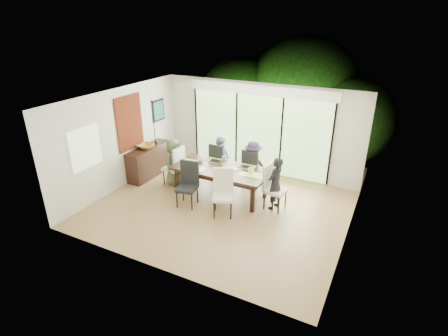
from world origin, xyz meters
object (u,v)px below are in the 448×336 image
at_px(chair_far_left, 221,161).
at_px(chair_far_right, 253,168).
at_px(chair_near_right, 223,194).
at_px(cup_a, 200,160).
at_px(chair_left_end, 173,165).
at_px(person_left_end, 174,162).
at_px(person_right_end, 275,184).
at_px(laptop, 191,163).
at_px(vase, 224,166).
at_px(sideboard, 149,161).
at_px(cup_b, 224,169).
at_px(chair_near_left, 187,185).
at_px(person_far_left, 220,158).
at_px(table_top, 221,169).
at_px(bowl, 146,146).
at_px(chair_right_end, 276,187).
at_px(cup_c, 251,171).
at_px(person_far_right, 253,165).

relative_size(chair_far_left, chair_far_right, 1.00).
xyz_separation_m(chair_near_right, cup_a, (-1.20, 1.02, 0.26)).
height_order(chair_left_end, person_left_end, person_left_end).
height_order(person_right_end, laptop, person_right_end).
xyz_separation_m(vase, sideboard, (-2.52, 0.12, -0.39)).
bearing_deg(chair_near_right, vase, 91.93).
height_order(cup_a, cup_b, cup_a).
bearing_deg(vase, sideboard, 177.31).
distance_m(chair_left_end, chair_near_left, 1.33).
xyz_separation_m(person_left_end, sideboard, (-0.99, 0.17, -0.22)).
relative_size(chair_far_right, person_far_left, 0.85).
xyz_separation_m(table_top, sideboard, (-2.47, 0.17, -0.30)).
xyz_separation_m(chair_near_right, person_far_left, (-0.95, 1.70, 0.10)).
height_order(cup_a, sideboard, sideboard).
xyz_separation_m(chair_far_right, person_left_end, (-2.03, -0.85, 0.10)).
bearing_deg(laptop, bowl, 133.38).
height_order(table_top, cup_b, cup_b).
bearing_deg(person_left_end, cup_a, -74.65).
relative_size(chair_near_left, person_far_left, 0.85).
height_order(chair_near_left, cup_a, chair_near_left).
bearing_deg(laptop, cup_b, -40.68).
height_order(person_left_end, cup_b, person_left_end).
bearing_deg(laptop, chair_left_end, 130.57).
bearing_deg(chair_far_right, person_far_left, 3.59).
bearing_deg(chair_far_left, chair_right_end, 161.80).
relative_size(person_right_end, cup_c, 10.40).
bearing_deg(cup_a, person_right_end, -3.94).
xyz_separation_m(chair_left_end, bowl, (-0.97, 0.07, 0.38)).
height_order(chair_far_right, cup_a, chair_far_right).
distance_m(person_far_left, vase, 0.94).
bearing_deg(person_left_end, person_far_right, -63.30).
distance_m(laptop, cup_b, 1.00).
bearing_deg(chair_right_end, sideboard, 94.53).
height_order(table_top, cup_c, cup_c).
bearing_deg(chair_left_end, person_far_left, 133.00).
distance_m(chair_near_left, laptop, 0.87).
xyz_separation_m(person_right_end, cup_a, (-2.18, 0.15, 0.16)).
height_order(chair_near_right, person_far_left, person_far_left).
relative_size(chair_near_right, laptop, 3.33).
relative_size(chair_far_right, vase, 9.17).
distance_m(table_top, bowl, 2.48).
bearing_deg(person_far_right, vase, 48.90).
relative_size(table_top, chair_far_right, 2.18).
xyz_separation_m(person_left_end, cup_b, (1.63, -0.10, 0.16)).
bearing_deg(sideboard, person_left_end, -9.67).
distance_m(chair_near_left, person_far_left, 1.70).
height_order(person_right_end, person_far_right, same).
relative_size(table_top, sideboard, 1.57).
height_order(laptop, cup_b, cup_b).
height_order(chair_near_left, chair_near_right, same).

